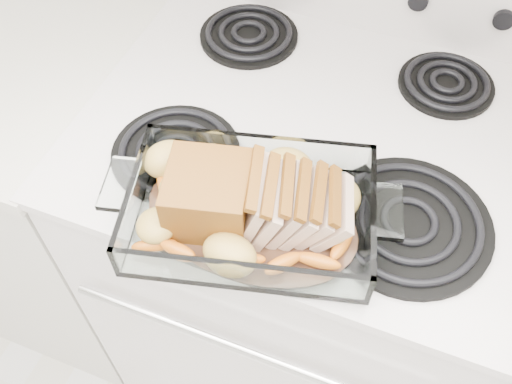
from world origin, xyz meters
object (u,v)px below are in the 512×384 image
(baking_dish, at_px, (251,215))
(pork_roast, at_px, (241,198))
(electric_range, at_px, (301,253))
(counter_left, at_px, (60,177))

(baking_dish, relative_size, pork_roast, 1.33)
(electric_range, distance_m, baking_dish, 0.54)
(electric_range, relative_size, baking_dish, 3.23)
(electric_range, height_order, pork_roast, electric_range)
(pork_roast, bearing_deg, counter_left, 150.82)
(counter_left, bearing_deg, pork_roast, -21.32)
(counter_left, relative_size, pork_roast, 3.58)
(electric_range, xyz_separation_m, baking_dish, (-0.03, -0.24, 0.48))
(pork_roast, bearing_deg, baking_dish, -7.87)
(electric_range, xyz_separation_m, pork_roast, (-0.04, -0.24, 0.51))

